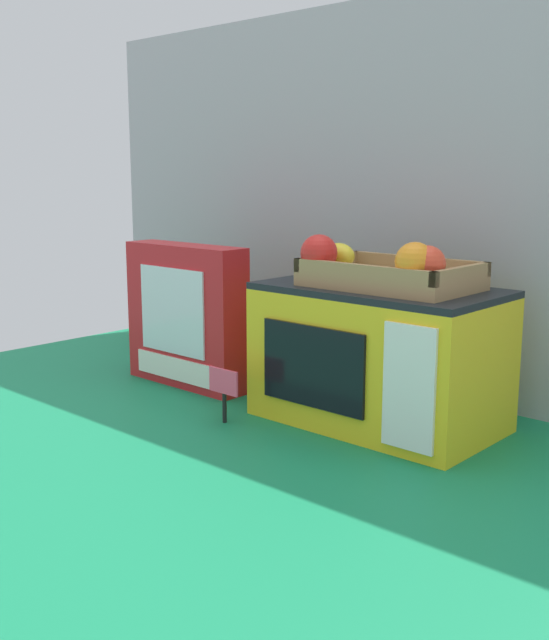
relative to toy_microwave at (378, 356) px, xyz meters
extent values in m
plane|color=#147A4C|center=(-0.17, -0.03, -0.12)|extent=(1.70, 1.70, 0.00)
cube|color=#A0A3A8|center=(-0.17, 0.23, 0.27)|extent=(1.61, 0.03, 0.79)
cube|color=yellow|center=(0.00, 0.00, -0.01)|extent=(0.42, 0.24, 0.24)
cube|color=black|center=(0.00, 0.00, 0.12)|extent=(0.42, 0.24, 0.01)
cube|color=black|center=(-0.05, -0.12, -0.01)|extent=(0.22, 0.01, 0.14)
cube|color=white|center=(0.14, -0.12, -0.01)|extent=(0.09, 0.01, 0.20)
cube|color=#A37F51|center=(0.02, 0.00, 0.14)|extent=(0.28, 0.18, 0.02)
cube|color=#A37F51|center=(0.02, -0.09, 0.16)|extent=(0.28, 0.01, 0.02)
cube|color=#A37F51|center=(0.02, 0.08, 0.16)|extent=(0.28, 0.01, 0.02)
cube|color=#A37F51|center=(-0.12, 0.00, 0.16)|extent=(0.01, 0.18, 0.02)
cube|color=#A37F51|center=(0.16, 0.00, 0.16)|extent=(0.01, 0.18, 0.02)
sphere|color=#E04228|center=(0.12, -0.04, 0.18)|extent=(0.06, 0.06, 0.06)
sphere|color=orange|center=(0.10, -0.06, 0.18)|extent=(0.06, 0.06, 0.06)
ellipsoid|color=yellow|center=(-0.10, 0.01, 0.17)|extent=(0.08, 0.06, 0.05)
sphere|color=red|center=(-0.09, -0.06, 0.18)|extent=(0.07, 0.07, 0.07)
cube|color=red|center=(-0.45, -0.06, 0.02)|extent=(0.30, 0.07, 0.30)
cube|color=silver|center=(-0.45, -0.10, 0.04)|extent=(0.19, 0.00, 0.18)
cube|color=white|center=(-0.45, -0.10, -0.08)|extent=(0.23, 0.00, 0.05)
cylinder|color=black|center=(-0.20, -0.19, -0.10)|extent=(0.01, 0.01, 0.06)
cube|color=#F44C6B|center=(-0.20, -0.19, -0.05)|extent=(0.07, 0.00, 0.05)
camera|label=1|loc=(0.76, -1.10, 0.32)|focal=42.93mm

